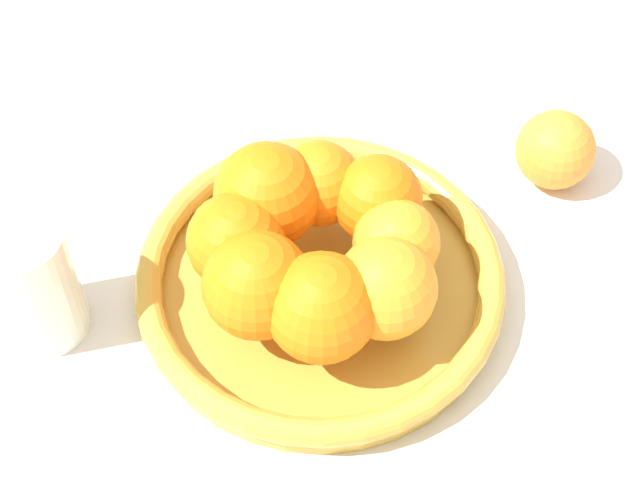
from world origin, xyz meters
The scene contains 5 objects.
ground_plane centered at (0.00, 0.00, 0.00)m, with size 4.00×4.00×0.00m, color silver.
fruit_bowl centered at (0.00, 0.00, 0.02)m, with size 0.29×0.29×0.03m.
orange_pile centered at (-0.01, 0.01, 0.07)m, with size 0.20×0.19×0.08m.
stray_orange centered at (0.12, -0.20, 0.03)m, with size 0.07×0.07×0.07m, color orange.
drinking_glass centered at (-0.02, 0.21, 0.06)m, with size 0.07×0.07×0.11m, color silver.
Camera 1 is at (-0.48, 0.01, 0.71)m, focal length 60.00 mm.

